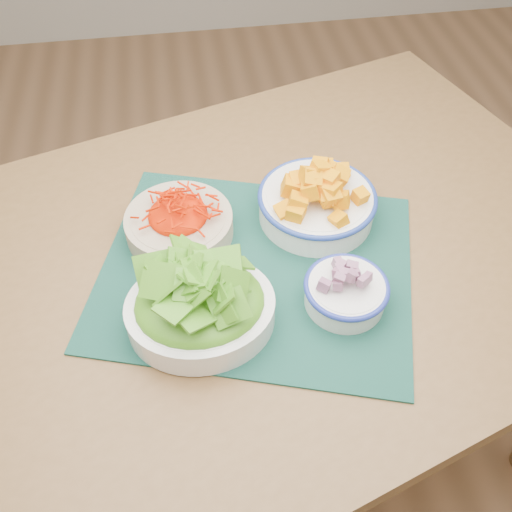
{
  "coord_description": "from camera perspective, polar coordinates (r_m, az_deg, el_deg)",
  "views": [
    {
      "loc": [
        -0.18,
        -0.93,
        1.49
      ],
      "look_at": [
        -0.08,
        -0.32,
        0.78
      ],
      "focal_mm": 40.0,
      "sensor_mm": 36.0,
      "label": 1
    }
  ],
  "objects": [
    {
      "name": "ground",
      "position": [
        1.77,
        1.01,
        -8.92
      ],
      "size": [
        4.0,
        4.0,
        0.0
      ],
      "primitive_type": "plane",
      "color": "#AB7B52",
      "rests_on": "ground"
    },
    {
      "name": "table",
      "position": [
        1.06,
        -0.31,
        -2.88
      ],
      "size": [
        1.52,
        1.24,
        0.75
      ],
      "rotation": [
        0.0,
        0.0,
        0.31
      ],
      "color": "brown",
      "rests_on": "ground"
    },
    {
      "name": "placemat",
      "position": [
        0.97,
        -0.0,
        -1.25
      ],
      "size": [
        0.62,
        0.56,
        0.0
      ],
      "primitive_type": "cube",
      "rotation": [
        0.0,
        0.0,
        -0.31
      ],
      "color": "#0B2C25",
      "rests_on": "table"
    },
    {
      "name": "carrot_bowl",
      "position": [
        1.0,
        -7.75,
        3.6
      ],
      "size": [
        0.19,
        0.19,
        0.07
      ],
      "rotation": [
        0.0,
        0.0,
        0.03
      ],
      "color": "#BFAC8E",
      "rests_on": "placemat"
    },
    {
      "name": "squash_bowl",
      "position": [
        1.02,
        6.18,
        6.05
      ],
      "size": [
        0.26,
        0.26,
        0.11
      ],
      "rotation": [
        0.0,
        0.0,
        -0.34
      ],
      "color": "white",
      "rests_on": "placemat"
    },
    {
      "name": "lettuce_bowl",
      "position": [
        0.86,
        -5.67,
        -4.54
      ],
      "size": [
        0.23,
        0.2,
        0.11
      ],
      "rotation": [
        0.0,
        0.0,
        0.01
      ],
      "color": "white",
      "rests_on": "placemat"
    },
    {
      "name": "onion_bowl",
      "position": [
        0.9,
        9.01,
        -3.28
      ],
      "size": [
        0.16,
        0.16,
        0.07
      ],
      "rotation": [
        0.0,
        0.0,
        -0.27
      ],
      "color": "white",
      "rests_on": "placemat"
    }
  ]
}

